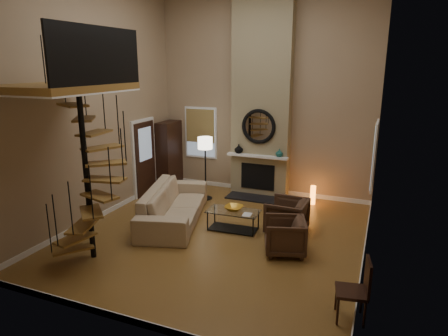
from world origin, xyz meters
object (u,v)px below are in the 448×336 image
at_px(armchair_far, 289,236).
at_px(accent_lamp, 313,195).
at_px(sofa, 174,204).
at_px(coffee_table, 233,218).
at_px(floor_lamp, 205,148).
at_px(hutch, 169,155).
at_px(side_chair, 358,287).
at_px(armchair_near, 290,217).

relative_size(armchair_far, accent_lamp, 1.57).
distance_m(sofa, coffee_table, 1.49).
height_order(sofa, floor_lamp, floor_lamp).
xyz_separation_m(hutch, accent_lamp, (4.30, -0.05, -0.70)).
relative_size(coffee_table, side_chair, 1.24).
bearing_deg(hutch, sofa, -58.50).
bearing_deg(armchair_far, coffee_table, -131.86).
xyz_separation_m(coffee_table, accent_lamp, (1.34, 2.36, -0.03)).
bearing_deg(side_chair, armchair_near, 120.59).
height_order(armchair_near, armchair_far, armchair_near).
bearing_deg(floor_lamp, coffee_table, -49.41).
xyz_separation_m(armchair_far, floor_lamp, (-2.84, 2.31, 1.06)).
height_order(floor_lamp, accent_lamp, floor_lamp).
distance_m(hutch, armchair_far, 5.34).
bearing_deg(accent_lamp, coffee_table, -119.51).
xyz_separation_m(sofa, armchair_near, (2.68, 0.37, -0.04)).
bearing_deg(armchair_far, accent_lamp, 163.34).
relative_size(armchair_far, side_chair, 0.82).
xyz_separation_m(armchair_far, coffee_table, (-1.39, 0.62, -0.07)).
height_order(hutch, accent_lamp, hutch).
bearing_deg(coffee_table, sofa, 179.95).
height_order(hutch, sofa, hutch).
bearing_deg(coffee_table, side_chair, -39.79).
xyz_separation_m(hutch, sofa, (1.48, -2.41, -0.55)).
distance_m(hutch, coffee_table, 3.88).
relative_size(armchair_far, floor_lamp, 0.45).
bearing_deg(hutch, side_chair, -39.45).
distance_m(hutch, side_chair, 7.45).
bearing_deg(sofa, armchair_near, -98.60).
xyz_separation_m(armchair_near, armchair_far, (0.20, -0.99, 0.00)).
height_order(armchair_near, accent_lamp, armchair_near).
xyz_separation_m(hutch, floor_lamp, (1.52, -0.72, 0.46)).
bearing_deg(coffee_table, accent_lamp, 60.49).
relative_size(armchair_far, coffee_table, 0.66).
height_order(sofa, accent_lamp, sofa).
bearing_deg(floor_lamp, side_chair, -43.45).
relative_size(sofa, armchair_near, 3.41).
relative_size(armchair_near, side_chair, 0.90).
xyz_separation_m(armchair_near, floor_lamp, (-2.64, 1.32, 1.06)).
distance_m(armchair_near, side_chair, 3.12).
xyz_separation_m(sofa, coffee_table, (1.49, -0.00, -0.11)).
bearing_deg(armchair_near, floor_lamp, -114.19).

